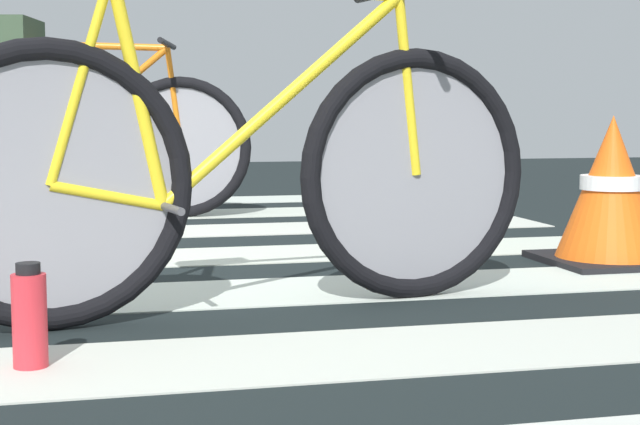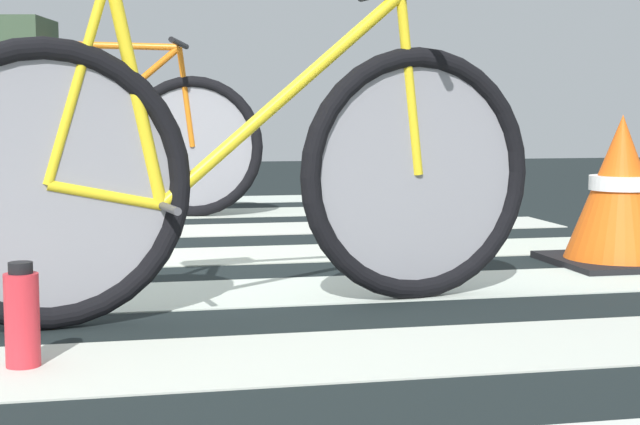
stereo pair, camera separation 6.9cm
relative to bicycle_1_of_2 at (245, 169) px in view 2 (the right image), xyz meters
name	(u,v)px [view 2 (the right image)]	position (x,y,z in m)	size (l,w,h in m)	color
bicycle_1_of_2	(245,169)	(0.00, 0.00, 0.00)	(1.72, 0.55, 0.93)	black
bicycle_2_of_2	(91,141)	(-0.46, 2.52, 0.00)	(1.71, 0.57, 0.93)	black
cyclist_2_of_2	(29,89)	(-0.76, 2.59, 0.26)	(0.38, 0.45, 1.00)	tan
water_bottle	(22,318)	(-0.53, -0.46, -0.28)	(0.07, 0.07, 0.22)	red
traffic_cone	(621,194)	(1.39, 0.55, -0.14)	(0.46, 0.46, 0.53)	black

